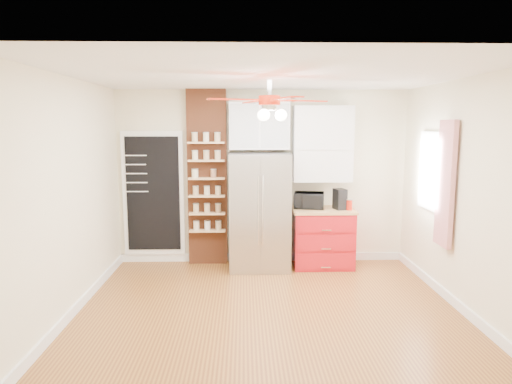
{
  "coord_description": "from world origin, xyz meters",
  "views": [
    {
      "loc": [
        -0.29,
        -5.11,
        2.16
      ],
      "look_at": [
        -0.12,
        0.9,
        1.28
      ],
      "focal_mm": 32.0,
      "sensor_mm": 36.0,
      "label": 1
    }
  ],
  "objects_px": {
    "canister_left": "(349,205)",
    "toaster_oven": "(309,200)",
    "pantry_jar_oats": "(195,174)",
    "ceiling_fan": "(269,101)",
    "fridge": "(260,211)",
    "red_cabinet": "(323,237)",
    "coffee_maker": "(340,199)"
  },
  "relations": [
    {
      "from": "ceiling_fan",
      "to": "toaster_oven",
      "type": "bearing_deg",
      "value": 67.69
    },
    {
      "from": "canister_left",
      "to": "ceiling_fan",
      "type": "bearing_deg",
      "value": -129.59
    },
    {
      "from": "fridge",
      "to": "coffee_maker",
      "type": "relative_size",
      "value": 5.63
    },
    {
      "from": "ceiling_fan",
      "to": "toaster_oven",
      "type": "xyz_separation_m",
      "value": [
        0.71,
        1.73,
        -1.4
      ]
    },
    {
      "from": "fridge",
      "to": "pantry_jar_oats",
      "type": "bearing_deg",
      "value": 172.08
    },
    {
      "from": "red_cabinet",
      "to": "toaster_oven",
      "type": "height_order",
      "value": "toaster_oven"
    },
    {
      "from": "ceiling_fan",
      "to": "canister_left",
      "type": "height_order",
      "value": "ceiling_fan"
    },
    {
      "from": "fridge",
      "to": "coffee_maker",
      "type": "height_order",
      "value": "fridge"
    },
    {
      "from": "red_cabinet",
      "to": "coffee_maker",
      "type": "distance_m",
      "value": 0.65
    },
    {
      "from": "coffee_maker",
      "to": "canister_left",
      "type": "height_order",
      "value": "coffee_maker"
    },
    {
      "from": "red_cabinet",
      "to": "fridge",
      "type": "bearing_deg",
      "value": -177.05
    },
    {
      "from": "canister_left",
      "to": "pantry_jar_oats",
      "type": "distance_m",
      "value": 2.37
    },
    {
      "from": "fridge",
      "to": "coffee_maker",
      "type": "xyz_separation_m",
      "value": [
        1.21,
        0.0,
        0.18
      ]
    },
    {
      "from": "red_cabinet",
      "to": "canister_left",
      "type": "distance_m",
      "value": 0.65
    },
    {
      "from": "red_cabinet",
      "to": "ceiling_fan",
      "type": "xyz_separation_m",
      "value": [
        -0.92,
        -1.68,
        1.97
      ]
    },
    {
      "from": "canister_left",
      "to": "pantry_jar_oats",
      "type": "bearing_deg",
      "value": 174.82
    },
    {
      "from": "toaster_oven",
      "to": "canister_left",
      "type": "height_order",
      "value": "toaster_oven"
    },
    {
      "from": "fridge",
      "to": "red_cabinet",
      "type": "distance_m",
      "value": 1.06
    },
    {
      "from": "canister_left",
      "to": "red_cabinet",
      "type": "bearing_deg",
      "value": 161.35
    },
    {
      "from": "toaster_oven",
      "to": "pantry_jar_oats",
      "type": "bearing_deg",
      "value": -171.75
    },
    {
      "from": "red_cabinet",
      "to": "pantry_jar_oats",
      "type": "xyz_separation_m",
      "value": [
        -1.94,
        0.09,
        0.98
      ]
    },
    {
      "from": "ceiling_fan",
      "to": "toaster_oven",
      "type": "distance_m",
      "value": 2.33
    },
    {
      "from": "fridge",
      "to": "toaster_oven",
      "type": "height_order",
      "value": "fridge"
    },
    {
      "from": "ceiling_fan",
      "to": "canister_left",
      "type": "relative_size",
      "value": 8.96
    },
    {
      "from": "toaster_oven",
      "to": "pantry_jar_oats",
      "type": "distance_m",
      "value": 1.78
    },
    {
      "from": "canister_left",
      "to": "toaster_oven",
      "type": "bearing_deg",
      "value": 163.56
    },
    {
      "from": "coffee_maker",
      "to": "pantry_jar_oats",
      "type": "xyz_separation_m",
      "value": [
        -2.19,
        0.13,
        0.38
      ]
    },
    {
      "from": "coffee_maker",
      "to": "toaster_oven",
      "type": "bearing_deg",
      "value": 154.87
    },
    {
      "from": "ceiling_fan",
      "to": "pantry_jar_oats",
      "type": "distance_m",
      "value": 2.27
    },
    {
      "from": "fridge",
      "to": "pantry_jar_oats",
      "type": "distance_m",
      "value": 1.13
    },
    {
      "from": "canister_left",
      "to": "coffee_maker",
      "type": "bearing_deg",
      "value": 148.52
    },
    {
      "from": "toaster_oven",
      "to": "pantry_jar_oats",
      "type": "height_order",
      "value": "pantry_jar_oats"
    }
  ]
}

